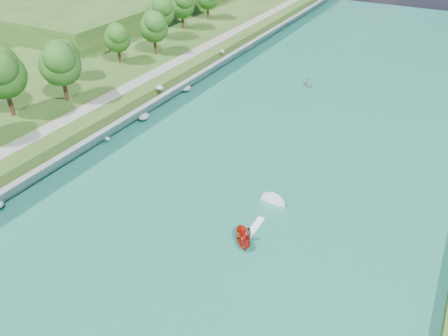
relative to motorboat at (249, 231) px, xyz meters
The scene contains 7 objects.
ground 6.91m from the motorboat, 138.66° to the right, with size 260.00×260.00×0.00m, color #2D5119.
river_water 16.32m from the motorboat, 108.44° to the left, with size 55.00×240.00×0.10m, color #1B6A56.
berm_west 57.29m from the motorboat, 164.34° to the left, with size 45.00×240.00×3.50m, color #2D5119.
riprap_bank 34.43m from the motorboat, 154.31° to the left, with size 3.84×236.00×4.30m.
riverside_path 40.80m from the motorboat, 157.67° to the left, with size 3.00×200.00×0.10m, color gray.
motorboat is the anchor object (origin of this frame).
raft 49.82m from the motorboat, 101.63° to the left, with size 3.80×3.82×1.62m.
Camera 1 is at (22.19, -32.41, 36.19)m, focal length 35.00 mm.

